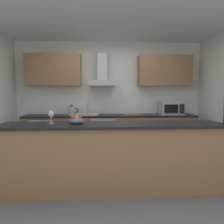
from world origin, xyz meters
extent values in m
cube|color=slate|center=(0.00, 0.00, -0.01)|extent=(5.37, 4.52, 0.02)
cube|color=white|center=(0.00, 0.00, 2.61)|extent=(5.37, 4.52, 0.02)
cube|color=white|center=(0.00, 1.82, 1.30)|extent=(5.37, 0.12, 2.60)
cube|color=white|center=(0.00, 1.75, 1.23)|extent=(3.72, 0.02, 0.66)
cube|color=olive|center=(0.00, 1.44, 0.43)|extent=(3.85, 0.60, 0.86)
cube|color=black|center=(0.00, 1.44, 0.88)|extent=(3.85, 0.60, 0.04)
cube|color=olive|center=(-0.08, -0.54, 0.47)|extent=(3.03, 0.52, 0.93)
cube|color=black|center=(-0.08, -0.54, 0.95)|extent=(3.13, 0.64, 0.04)
cube|color=olive|center=(-1.28, 1.59, 1.91)|extent=(1.23, 0.32, 0.70)
cube|color=olive|center=(1.28, 1.59, 1.91)|extent=(1.23, 0.32, 0.70)
cube|color=slate|center=(-0.18, 1.42, 0.46)|extent=(0.60, 0.56, 0.80)
cube|color=black|center=(-0.18, 1.13, 0.40)|extent=(0.50, 0.02, 0.48)
cube|color=#B7BABC|center=(-0.18, 1.13, 0.80)|extent=(0.54, 0.02, 0.09)
cylinder|color=#B7BABC|center=(-0.18, 1.10, 0.64)|extent=(0.49, 0.02, 0.02)
cube|color=white|center=(-1.47, 1.42, 0.42)|extent=(0.58, 0.56, 0.85)
cube|color=silver|center=(-1.47, 1.13, 0.43)|extent=(0.55, 0.02, 0.80)
cylinder|color=#B7BABC|center=(-1.25, 1.11, 0.47)|extent=(0.02, 0.02, 0.38)
cube|color=#B7BABC|center=(1.39, 1.39, 1.05)|extent=(0.50, 0.36, 0.30)
cube|color=black|center=(1.33, 1.20, 1.05)|extent=(0.30, 0.02, 0.19)
cube|color=black|center=(1.57, 1.20, 1.05)|extent=(0.10, 0.01, 0.21)
cube|color=silver|center=(-0.52, 1.42, 0.92)|extent=(0.50, 0.40, 0.04)
cylinder|color=#B7BABC|center=(-0.52, 1.55, 1.03)|extent=(0.03, 0.03, 0.26)
cylinder|color=#B7BABC|center=(-0.52, 1.47, 1.15)|extent=(0.03, 0.16, 0.03)
cylinder|color=#B7BABC|center=(-0.87, 1.38, 1.00)|extent=(0.15, 0.15, 0.20)
sphere|color=black|center=(-0.87, 1.38, 1.11)|extent=(0.06, 0.06, 0.06)
cone|color=#B7BABC|center=(-0.97, 1.38, 1.04)|extent=(0.09, 0.04, 0.07)
torus|color=black|center=(-0.78, 1.38, 1.01)|extent=(0.11, 0.02, 0.11)
cube|color=#B7BABC|center=(-0.18, 1.52, 1.62)|extent=(0.62, 0.45, 0.12)
cube|color=#B7BABC|center=(-0.18, 1.57, 1.98)|extent=(0.22, 0.22, 0.60)
cylinder|color=silver|center=(-0.93, -0.48, 0.98)|extent=(0.07, 0.07, 0.01)
cylinder|color=silver|center=(-0.93, -0.48, 1.02)|extent=(0.01, 0.01, 0.09)
ellipsoid|color=silver|center=(-0.93, -0.48, 1.10)|extent=(0.08, 0.08, 0.10)
ellipsoid|color=slate|center=(-0.58, -0.51, 1.01)|extent=(0.22, 0.22, 0.09)
sphere|color=red|center=(-0.62, -0.53, 1.05)|extent=(0.07, 0.07, 0.07)
sphere|color=red|center=(-0.54, -0.48, 1.06)|extent=(0.07, 0.07, 0.07)
sphere|color=orange|center=(-0.58, -0.51, 1.05)|extent=(0.06, 0.06, 0.06)
cube|color=#9E7247|center=(0.48, 1.39, 0.91)|extent=(0.36, 0.25, 0.02)
camera|label=1|loc=(-0.28, -3.66, 1.40)|focal=36.21mm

